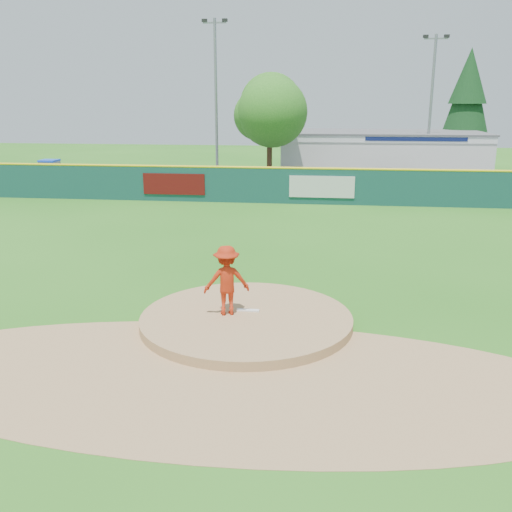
# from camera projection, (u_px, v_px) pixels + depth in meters

# --- Properties ---
(ground) EXTENTS (120.00, 120.00, 0.00)m
(ground) POSITION_uv_depth(u_px,v_px,m) (246.00, 324.00, 14.86)
(ground) COLOR #286B19
(ground) RESTS_ON ground
(pitchers_mound) EXTENTS (5.50, 5.50, 0.50)m
(pitchers_mound) POSITION_uv_depth(u_px,v_px,m) (246.00, 324.00, 14.86)
(pitchers_mound) COLOR #9E774C
(pitchers_mound) RESTS_ON ground
(pitching_rubber) EXTENTS (0.60, 0.15, 0.04)m
(pitching_rubber) POSITION_uv_depth(u_px,v_px,m) (248.00, 310.00, 15.08)
(pitching_rubber) COLOR white
(pitching_rubber) RESTS_ON pitchers_mound
(infield_dirt_arc) EXTENTS (15.40, 15.40, 0.01)m
(infield_dirt_arc) POSITION_uv_depth(u_px,v_px,m) (226.00, 378.00, 11.99)
(infield_dirt_arc) COLOR #9E774C
(infield_dirt_arc) RESTS_ON ground
(parking_lot) EXTENTS (44.00, 16.00, 0.02)m
(parking_lot) POSITION_uv_depth(u_px,v_px,m) (300.00, 182.00, 40.69)
(parking_lot) COLOR #38383A
(parking_lot) RESTS_ON ground
(pitcher) EXTENTS (1.33, 1.00, 1.83)m
(pitcher) POSITION_uv_depth(u_px,v_px,m) (227.00, 280.00, 14.66)
(pitcher) COLOR #B2270F
(pitcher) RESTS_ON pitchers_mound
(van) EXTENTS (4.51, 2.59, 1.18)m
(van) POSITION_uv_depth(u_px,v_px,m) (396.00, 177.00, 38.73)
(van) COLOR silver
(van) RESTS_ON parking_lot
(pool_building_grp) EXTENTS (15.20, 8.20, 3.31)m
(pool_building_grp) POSITION_uv_depth(u_px,v_px,m) (381.00, 153.00, 44.30)
(pool_building_grp) COLOR silver
(pool_building_grp) RESTS_ON ground
(fence_banners) EXTENTS (12.02, 0.04, 1.20)m
(fence_banners) POSITION_uv_depth(u_px,v_px,m) (247.00, 185.00, 32.05)
(fence_banners) COLOR #550D0C
(fence_banners) RESTS_ON ground
(playground_slide) EXTENTS (1.13, 3.18, 1.75)m
(playground_slide) POSITION_uv_depth(u_px,v_px,m) (50.00, 173.00, 38.63)
(playground_slide) COLOR blue
(playground_slide) RESTS_ON ground
(outfield_fence) EXTENTS (40.00, 0.14, 2.07)m
(outfield_fence) POSITION_uv_depth(u_px,v_px,m) (292.00, 184.00, 31.79)
(outfield_fence) COLOR #13403D
(outfield_fence) RESTS_ON ground
(deciduous_tree) EXTENTS (5.60, 5.60, 7.36)m
(deciduous_tree) POSITION_uv_depth(u_px,v_px,m) (270.00, 117.00, 37.82)
(deciduous_tree) COLOR #382314
(deciduous_tree) RESTS_ON ground
(conifer_tree) EXTENTS (4.40, 4.40, 9.50)m
(conifer_tree) POSITION_uv_depth(u_px,v_px,m) (467.00, 101.00, 46.26)
(conifer_tree) COLOR #382314
(conifer_tree) RESTS_ON ground
(light_pole_left) EXTENTS (1.75, 0.25, 11.00)m
(light_pole_left) POSITION_uv_depth(u_px,v_px,m) (216.00, 94.00, 39.82)
(light_pole_left) COLOR gray
(light_pole_left) RESTS_ON ground
(light_pole_right) EXTENTS (1.75, 0.25, 10.00)m
(light_pole_right) POSITION_uv_depth(u_px,v_px,m) (431.00, 101.00, 40.05)
(light_pole_right) COLOR gray
(light_pole_right) RESTS_ON ground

